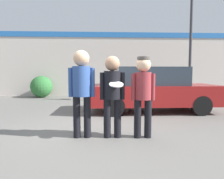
{
  "coord_description": "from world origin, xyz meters",
  "views": [
    {
      "loc": [
        0.12,
        -4.48,
        1.36
      ],
      "look_at": [
        0.33,
        -0.19,
        1.01
      ],
      "focal_mm": 32.0,
      "sensor_mm": 36.0,
      "label": 1
    }
  ],
  "objects": [
    {
      "name": "person_middle_with_frisbee",
      "position": [
        0.33,
        -0.35,
        1.02
      ],
      "size": [
        0.52,
        0.57,
        1.71
      ],
      "color": "black",
      "rests_on": "ground"
    },
    {
      "name": "street_lamp",
      "position": [
        4.18,
        4.25,
        3.27
      ],
      "size": [
        1.09,
        0.35,
        5.32
      ],
      "color": "#38383D",
      "rests_on": "ground"
    },
    {
      "name": "person_right",
      "position": [
        0.96,
        -0.39,
        1.02
      ],
      "size": [
        0.5,
        0.33,
        1.69
      ],
      "color": "black",
      "rests_on": "ground"
    },
    {
      "name": "shrub",
      "position": [
        -3.29,
        6.79,
        0.6
      ],
      "size": [
        1.2,
        1.2,
        1.2
      ],
      "color": "#2D6B33",
      "rests_on": "ground"
    },
    {
      "name": "ground_plane",
      "position": [
        0.0,
        0.0,
        0.0
      ],
      "size": [
        56.0,
        56.0,
        0.0
      ],
      "primitive_type": "plane",
      "color": "#66635E"
    },
    {
      "name": "person_left",
      "position": [
        -0.31,
        -0.31,
        1.12
      ],
      "size": [
        0.55,
        0.38,
        1.83
      ],
      "color": "black",
      "rests_on": "ground"
    },
    {
      "name": "parked_car_near",
      "position": [
        1.87,
        2.51,
        0.78
      ],
      "size": [
        4.5,
        1.83,
        1.57
      ],
      "color": "maroon",
      "rests_on": "ground"
    },
    {
      "name": "storefront_building",
      "position": [
        0.0,
        7.58,
        1.91
      ],
      "size": [
        24.0,
        0.22,
        3.76
      ],
      "color": "beige",
      "rests_on": "ground"
    }
  ]
}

